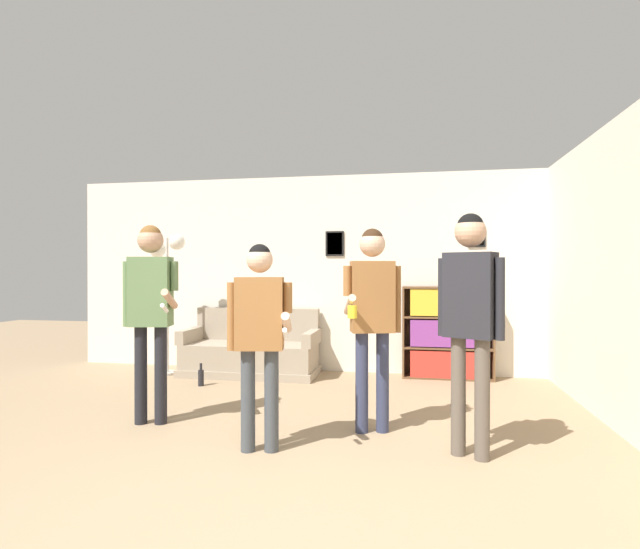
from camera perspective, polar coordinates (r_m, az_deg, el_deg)
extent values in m
plane|color=#937A5B|center=(2.89, -11.59, -28.05)|extent=(20.00, 20.00, 0.00)
cube|color=silver|center=(6.89, 2.42, 0.13)|extent=(7.75, 0.06, 2.70)
cube|color=black|center=(6.85, 17.46, 4.10)|extent=(0.23, 0.02, 0.26)
cube|color=gray|center=(6.84, 17.46, 4.10)|extent=(0.18, 0.01, 0.22)
cube|color=black|center=(6.87, 1.69, 3.55)|extent=(0.25, 0.02, 0.34)
cube|color=gray|center=(6.86, 1.69, 3.55)|extent=(0.21, 0.01, 0.30)
cube|color=silver|center=(4.90, 31.33, 0.00)|extent=(0.06, 6.83, 2.70)
cube|color=gray|center=(6.82, -7.98, -10.86)|extent=(1.80, 0.80, 0.10)
cube|color=gray|center=(6.79, -7.99, -9.12)|extent=(1.74, 0.74, 0.32)
cube|color=gray|center=(7.05, -7.14, -5.63)|extent=(1.74, 0.14, 0.44)
cube|color=gray|center=(7.06, -14.50, -6.71)|extent=(0.12, 0.74, 0.18)
cube|color=gray|center=(6.54, -0.94, -7.26)|extent=(0.12, 0.74, 0.18)
cube|color=brown|center=(6.65, 9.51, -6.44)|extent=(0.02, 0.30, 1.18)
cube|color=brown|center=(6.73, 19.13, -6.38)|extent=(0.02, 0.30, 1.18)
cube|color=brown|center=(6.81, 14.26, -6.29)|extent=(1.14, 0.01, 1.18)
cube|color=brown|center=(6.76, 14.34, -11.31)|extent=(1.09, 0.30, 0.02)
cube|color=brown|center=(6.62, 14.35, -1.46)|extent=(1.09, 0.30, 0.02)
cube|color=brown|center=(6.69, 14.34, -8.11)|extent=(1.09, 0.30, 0.02)
cube|color=brown|center=(6.64, 14.35, -4.75)|extent=(1.09, 0.30, 0.02)
cube|color=red|center=(6.71, 14.35, -9.81)|extent=(0.94, 0.26, 0.34)
cube|color=#7F3889|center=(6.65, 14.35, -6.47)|extent=(0.94, 0.26, 0.34)
cube|color=gold|center=(6.62, 14.36, -3.09)|extent=(0.94, 0.26, 0.34)
cylinder|color=#ADA89E|center=(7.12, -17.03, -10.69)|extent=(0.28, 0.28, 0.03)
cylinder|color=#ADA89E|center=(7.00, -17.05, -3.32)|extent=(0.03, 0.03, 1.80)
cylinder|color=#ADA89E|center=(6.97, -16.55, 3.81)|extent=(0.02, 0.16, 0.02)
sphere|color=white|center=(6.93, -16.03, 3.58)|extent=(0.21, 0.21, 0.21)
cylinder|color=#ADA89E|center=(7.03, -17.57, 2.97)|extent=(0.02, 0.16, 0.02)
sphere|color=white|center=(7.06, -18.07, 2.71)|extent=(0.21, 0.21, 0.21)
cylinder|color=black|center=(4.87, -19.79, -10.74)|extent=(0.11, 0.11, 0.88)
cylinder|color=black|center=(4.81, -17.74, -10.87)|extent=(0.11, 0.11, 0.88)
cube|color=#5B7A4C|center=(4.75, -18.79, -1.86)|extent=(0.39, 0.26, 0.62)
sphere|color=tan|center=(4.76, -18.80, 3.72)|extent=(0.23, 0.23, 0.23)
sphere|color=brown|center=(4.76, -18.80, 4.20)|extent=(0.19, 0.19, 0.19)
cylinder|color=#5B7A4C|center=(4.69, -16.30, -0.17)|extent=(0.07, 0.07, 0.26)
cylinder|color=tan|center=(4.55, -16.81, -2.71)|extent=(0.12, 0.33, 0.19)
cylinder|color=white|center=(4.42, -17.36, -3.70)|extent=(0.06, 0.15, 0.09)
cylinder|color=#5B7A4C|center=(4.83, -21.21, -2.09)|extent=(0.07, 0.07, 0.59)
cylinder|color=#3D4247|center=(3.97, -8.23, -14.03)|extent=(0.11, 0.11, 0.78)
cylinder|color=#3D4247|center=(3.95, -5.57, -14.11)|extent=(0.11, 0.11, 0.78)
cube|color=#936033|center=(3.85, -6.91, -4.42)|extent=(0.39, 0.26, 0.55)
sphere|color=#D1A889|center=(3.83, -6.92, 1.69)|extent=(0.20, 0.20, 0.20)
sphere|color=black|center=(3.84, -6.92, 2.21)|extent=(0.17, 0.17, 0.17)
cylinder|color=#936033|center=(3.82, -3.71, -2.66)|extent=(0.07, 0.07, 0.23)
cylinder|color=#D1A889|center=(3.70, -3.85, -5.51)|extent=(0.11, 0.29, 0.18)
cylinder|color=white|center=(3.58, -4.00, -6.68)|extent=(0.06, 0.15, 0.09)
cylinder|color=#936033|center=(3.88, -10.07, -4.73)|extent=(0.07, 0.07, 0.52)
cylinder|color=#2D334C|center=(4.37, 4.80, -12.17)|extent=(0.11, 0.11, 0.86)
cylinder|color=#2D334C|center=(4.40, 7.16, -12.07)|extent=(0.11, 0.11, 0.86)
cube|color=#936033|center=(4.29, 5.99, -2.53)|extent=(0.40, 0.29, 0.61)
sphere|color=#D1A889|center=(4.29, 5.99, 3.49)|extent=(0.22, 0.22, 0.22)
sphere|color=#382314|center=(4.29, 5.99, 4.00)|extent=(0.19, 0.19, 0.19)
cylinder|color=#936033|center=(4.34, 8.78, -2.79)|extent=(0.07, 0.07, 0.57)
cylinder|color=#936033|center=(4.25, 3.14, -0.73)|extent=(0.07, 0.07, 0.26)
cylinder|color=#D1A889|center=(4.12, 3.42, -3.48)|extent=(0.14, 0.32, 0.19)
cylinder|color=yellow|center=(3.98, 3.71, -4.29)|extent=(0.08, 0.08, 0.10)
cylinder|color=brown|center=(3.99, 15.53, -13.18)|extent=(0.11, 0.11, 0.89)
cylinder|color=brown|center=(3.93, 18.04, -13.40)|extent=(0.11, 0.11, 0.89)
cube|color=#232328|center=(3.85, 16.79, -2.25)|extent=(0.41, 0.34, 0.63)
sphere|color=tan|center=(3.86, 16.81, 4.68)|extent=(0.23, 0.23, 0.23)
sphere|color=black|center=(3.86, 16.81, 5.28)|extent=(0.19, 0.19, 0.19)
cylinder|color=#232328|center=(3.78, 19.86, -2.63)|extent=(0.07, 0.07, 0.59)
cylinder|color=#232328|center=(3.93, 13.84, -2.51)|extent=(0.07, 0.07, 0.59)
cylinder|color=black|center=(6.28, -13.45, -11.42)|extent=(0.07, 0.07, 0.19)
cylinder|color=black|center=(6.26, -13.45, -10.21)|extent=(0.03, 0.03, 0.08)
cylinder|color=yellow|center=(6.63, 15.39, -0.87)|extent=(0.08, 0.08, 0.11)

